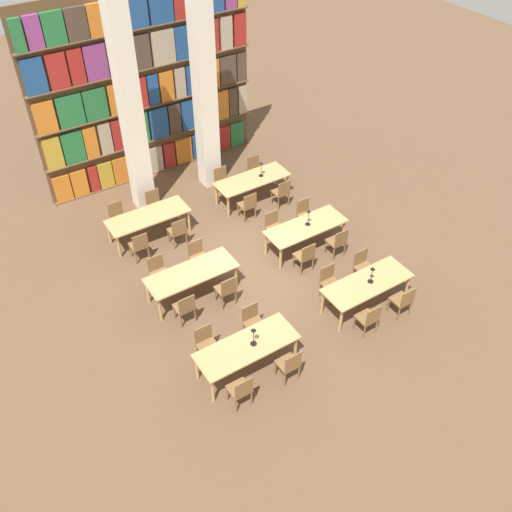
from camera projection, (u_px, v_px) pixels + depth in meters
ground_plane at (251, 270)px, 14.45m from camera, size 40.00×40.00×0.00m
bookshelf_bank at (147, 90)px, 16.16m from camera, size 6.62×0.35×5.50m
pillar_left at (130, 109)px, 14.59m from camera, size 0.52×0.52×6.00m
pillar_center at (204, 89)px, 15.47m from camera, size 0.52×0.52×6.00m
reading_table_0 at (247, 348)px, 11.71m from camera, size 2.17×0.83×0.73m
chair_0 at (241, 390)px, 11.15m from camera, size 0.42×0.40×0.87m
chair_1 at (206, 343)px, 12.04m from camera, size 0.42×0.40×0.87m
chair_2 at (289, 364)px, 11.62m from camera, size 0.42×0.40×0.87m
chair_3 at (253, 321)px, 12.51m from camera, size 0.42×0.40×0.87m
desk_lamp_0 at (254, 334)px, 11.48m from camera, size 0.14×0.14×0.48m
reading_table_1 at (367, 285)px, 13.11m from camera, size 2.17×0.83×0.73m
chair_4 at (369, 318)px, 12.57m from camera, size 0.42×0.40×0.87m
chair_5 at (330, 281)px, 13.46m from camera, size 0.42×0.40×0.87m
chair_6 at (403, 300)px, 12.99m from camera, size 0.42×0.40×0.87m
chair_7 at (363, 265)px, 13.87m from camera, size 0.42×0.40×0.87m
desk_lamp_1 at (372, 272)px, 12.87m from camera, size 0.14×0.14×0.45m
reading_table_2 at (192, 275)px, 13.37m from camera, size 2.17×0.83×0.73m
chair_8 at (185, 307)px, 12.82m from camera, size 0.42×0.40×0.87m
chair_9 at (158, 272)px, 13.71m from camera, size 0.42×0.40×0.87m
chair_10 at (226, 289)px, 13.26m from camera, size 0.42×0.40×0.87m
chair_11 at (198, 256)px, 14.14m from camera, size 0.42×0.40×0.87m
reading_table_3 at (306, 228)px, 14.68m from camera, size 2.17×0.83×0.73m
chair_12 at (305, 256)px, 14.15m from camera, size 0.42×0.40×0.87m
chair_13 at (274, 226)px, 15.03m from camera, size 0.42×0.40×0.87m
chair_14 at (338, 241)px, 14.56m from camera, size 0.42×0.40×0.87m
chair_15 at (305, 214)px, 15.45m from camera, size 0.42×0.40×0.87m
desk_lamp_2 at (308, 215)px, 14.46m from camera, size 0.14×0.14×0.47m
reading_table_4 at (148, 218)px, 15.01m from camera, size 2.17×0.83×0.73m
chair_16 at (139, 245)px, 14.45m from camera, size 0.42×0.40×0.87m
chair_17 at (118, 217)px, 15.34m from camera, size 0.42×0.40×0.87m
chair_18 at (178, 231)px, 14.89m from camera, size 0.42×0.40×0.87m
chair_19 at (155, 204)px, 15.78m from camera, size 0.42×0.40×0.87m
reading_table_5 at (252, 181)px, 16.31m from camera, size 2.17×0.83×0.73m
chair_20 at (248, 205)px, 15.75m from camera, size 0.42×0.40×0.87m
chair_21 at (223, 181)px, 16.64m from camera, size 0.42×0.40×0.87m
chair_22 at (282, 192)px, 16.21m from camera, size 0.42×0.40×0.87m
chair_23 at (255, 169)px, 17.10m from camera, size 0.42×0.40×0.87m
desk_lamp_3 at (261, 166)px, 16.16m from camera, size 0.14×0.14×0.47m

